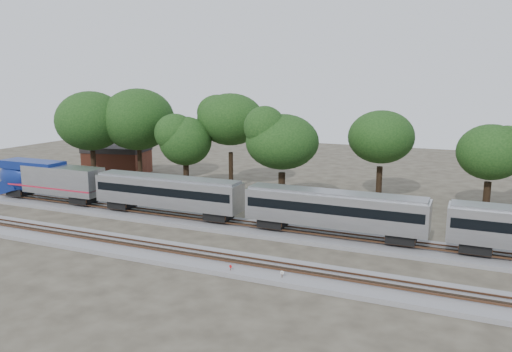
{
  "coord_description": "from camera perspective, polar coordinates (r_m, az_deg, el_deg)",
  "views": [
    {
      "loc": [
        18.57,
        -39.63,
        15.33
      ],
      "look_at": [
        -0.98,
        5.0,
        5.99
      ],
      "focal_mm": 35.0,
      "sensor_mm": 36.0,
      "label": 1
    }
  ],
  "objects": [
    {
      "name": "tree_3",
      "position": [
        69.97,
        -2.94,
        6.47
      ],
      "size": [
        10.17,
        10.17,
        14.34
      ],
      "color": "black",
      "rests_on": "ground"
    },
    {
      "name": "tree_6",
      "position": [
        62.07,
        25.23,
        2.46
      ],
      "size": [
        7.53,
        7.53,
        10.61
      ],
      "color": "black",
      "rests_on": "ground"
    },
    {
      "name": "switch_stand_white",
      "position": [
        39.21,
        2.99,
        -11.22
      ],
      "size": [
        0.3,
        0.06,
        0.95
      ],
      "rotation": [
        0.0,
        0.0,
        0.02
      ],
      "color": "#512D19",
      "rests_on": "ground"
    },
    {
      "name": "tree_5",
      "position": [
        65.45,
        14.11,
        4.34
      ],
      "size": [
        8.43,
        8.43,
        11.88
      ],
      "color": "black",
      "rests_on": "ground"
    },
    {
      "name": "switch_lever",
      "position": [
        39.52,
        2.76,
        -11.75
      ],
      "size": [
        0.55,
        0.39,
        0.3
      ],
      "primitive_type": "cube",
      "rotation": [
        0.0,
        0.0,
        -0.19
      ],
      "color": "#512D19",
      "rests_on": "ground"
    },
    {
      "name": "tree_2",
      "position": [
        69.07,
        -8.08,
        3.96
      ],
      "size": [
        7.31,
        7.31,
        10.3
      ],
      "color": "black",
      "rests_on": "ground"
    },
    {
      "name": "switch_stand_red",
      "position": [
        40.58,
        -2.93,
        -10.52
      ],
      "size": [
        0.27,
        0.12,
        0.86
      ],
      "rotation": [
        0.0,
        0.0,
        -0.34
      ],
      "color": "#512D19",
      "rests_on": "ground"
    },
    {
      "name": "tree_4",
      "position": [
        59.77,
        3.01,
        3.91
      ],
      "size": [
        8.28,
        8.28,
        11.67
      ],
      "color": "black",
      "rests_on": "ground"
    },
    {
      "name": "brick_building",
      "position": [
        86.2,
        -15.55,
        1.79
      ],
      "size": [
        10.95,
        8.77,
        4.66
      ],
      "rotation": [
        0.0,
        0.0,
        0.22
      ],
      "color": "brown",
      "rests_on": "ground"
    },
    {
      "name": "ground",
      "position": [
        46.38,
        -1.39,
        -8.45
      ],
      "size": [
        160.0,
        160.0,
        0.0
      ],
      "primitive_type": "plane",
      "color": "#383328",
      "rests_on": "ground"
    },
    {
      "name": "train",
      "position": [
        47.26,
        20.32,
        -4.67
      ],
      "size": [
        110.39,
        3.15,
        4.65
      ],
      "color": "#BABDC2",
      "rests_on": "ground"
    },
    {
      "name": "track_near",
      "position": [
        42.94,
        -3.68,
        -9.8
      ],
      "size": [
        160.0,
        5.0,
        0.73
      ],
      "color": "slate",
      "rests_on": "ground"
    },
    {
      "name": "track_far",
      "position": [
        51.54,
        1.45,
        -6.22
      ],
      "size": [
        160.0,
        5.0,
        0.73
      ],
      "color": "slate",
      "rests_on": "ground"
    },
    {
      "name": "tree_1",
      "position": [
        76.18,
        -13.33,
        6.31
      ],
      "size": [
        9.85,
        9.85,
        13.88
      ],
      "color": "black",
      "rests_on": "ground"
    },
    {
      "name": "tree_0",
      "position": [
        77.01,
        -18.35,
        5.99
      ],
      "size": [
        9.7,
        9.7,
        13.68
      ],
      "color": "black",
      "rests_on": "ground"
    }
  ]
}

